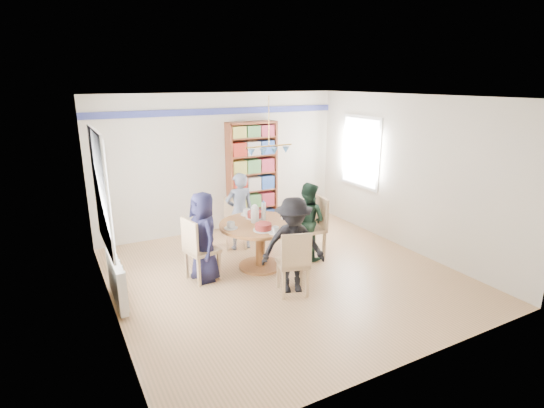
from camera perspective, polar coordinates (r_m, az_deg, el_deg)
ground at (r=6.71m, az=1.64°, el=-9.50°), size 5.00×5.00×0.00m
room_shell at (r=6.81m, az=-3.81°, el=5.52°), size 5.00×5.00×5.00m
radiator at (r=6.13m, az=-20.16°, el=-9.57°), size 0.12×1.00×0.60m
dining_table at (r=6.76m, az=-1.59°, el=-4.15°), size 1.30×1.30×0.75m
chair_left at (r=6.42m, az=-10.04°, el=-5.71°), size 0.52×0.52×0.98m
chair_right at (r=7.24m, az=5.73°, el=-2.69°), size 0.51×0.51×1.04m
chair_far at (r=7.69m, az=-4.95°, el=-2.14°), size 0.51×0.51×0.90m
chair_near at (r=5.92m, az=3.01°, el=-7.59°), size 0.52×0.52×0.95m
person_left at (r=6.39m, az=-9.20°, el=-4.36°), size 0.48×0.70×1.37m
person_right at (r=7.15m, az=4.84°, el=-2.22°), size 0.69×0.77×1.31m
person_far at (r=7.50m, az=-4.38°, el=-0.99°), size 0.53×0.37×1.39m
person_near at (r=5.97m, az=2.86°, el=-5.60°), size 1.02×0.80×1.39m
bookshelf at (r=8.59m, az=-2.70°, el=3.76°), size 1.02×0.31×2.14m
tableware at (r=6.69m, az=-1.91°, el=-2.00°), size 1.21×1.21×0.32m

